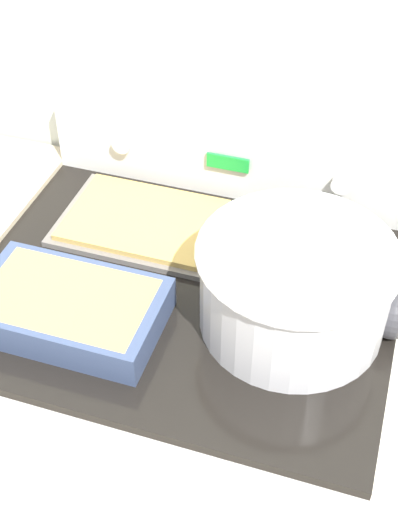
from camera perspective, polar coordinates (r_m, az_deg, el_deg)
name	(u,v)px	position (r m, az deg, el deg)	size (l,w,h in m)	color
kitchen_wall	(244,46)	(1.45, 3.62, 16.45)	(8.00, 0.05, 2.50)	silver
stove_range	(189,428)	(1.70, -0.84, -13.57)	(0.78, 0.69, 0.94)	silver
control_panel	(232,158)	(1.51, 2.65, 7.84)	(0.78, 0.07, 0.17)	silver
mixing_bowl	(295,283)	(1.22, 7.68, -2.16)	(0.34, 0.34, 0.17)	silver
casserole_dish	(68,307)	(1.27, -10.40, -4.06)	(0.33, 0.20, 0.06)	#38476B
baking_tray	(144,222)	(1.46, -4.43, 2.73)	(0.34, 0.24, 0.02)	slate
ladle	(393,311)	(1.28, 15.29, -4.24)	(0.09, 0.34, 0.09)	#333338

